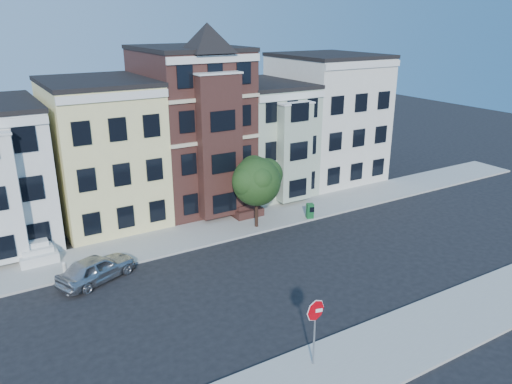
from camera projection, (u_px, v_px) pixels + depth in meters
ground at (296, 274)px, 29.42m from camera, size 120.00×120.00×0.00m
far_sidewalk at (231, 227)px, 35.87m from camera, size 60.00×4.00×0.15m
near_sidewalk at (397, 344)px, 22.93m from camera, size 60.00×4.00×0.15m
house_yellow at (103, 153)px, 36.09m from camera, size 7.00×9.00×10.00m
house_brown at (191, 129)px, 39.17m from camera, size 7.00×9.00×12.00m
house_green at (261, 138)px, 42.83m from camera, size 6.00×9.00×9.00m
house_cream at (326, 119)px, 45.91m from camera, size 8.00×9.00×11.00m
street_tree at (256, 185)px, 34.70m from camera, size 6.54×6.54×6.30m
parked_car at (96, 268)px, 28.38m from camera, size 4.95×3.44×1.56m
newspaper_box at (310, 211)px, 37.08m from camera, size 0.62×0.59×1.12m
fire_hydrant at (65, 270)px, 28.71m from camera, size 0.29×0.29×0.73m
stop_sign at (315, 329)px, 20.94m from camera, size 0.98×0.39×3.55m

